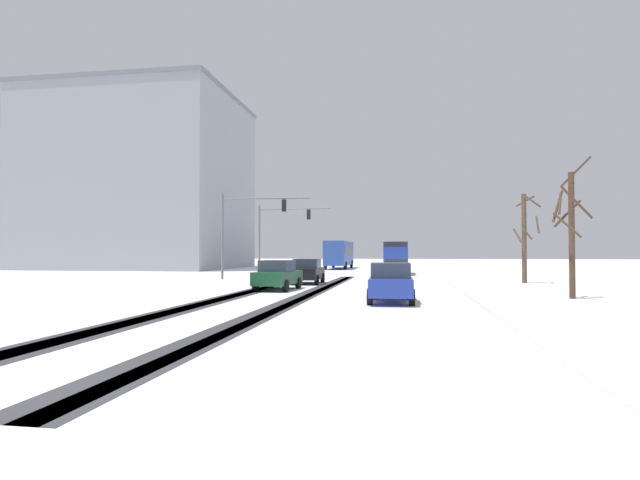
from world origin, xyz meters
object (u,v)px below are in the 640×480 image
(car_blue_fourth, at_px, (391,282))
(box_truck_delivery, at_px, (395,257))
(car_dark_green_third, at_px, (278,275))
(traffic_signal_near_left, at_px, (247,220))
(car_black_second, at_px, (307,271))
(traffic_signal_far_left, at_px, (279,226))
(office_building_far_left_block, at_px, (143,183))
(car_grey_lead, at_px, (396,269))
(bare_tree_sidewalk_mid, at_px, (571,228))
(bare_tree_sidewalk_far, at_px, (525,235))
(bus_oncoming, at_px, (339,253))

(car_blue_fourth, xyz_separation_m, box_truck_delivery, (-0.26, 27.13, 0.82))
(car_dark_green_third, height_order, car_blue_fourth, same)
(traffic_signal_near_left, relative_size, car_black_second, 1.65)
(car_dark_green_third, bearing_deg, traffic_signal_far_left, 103.72)
(car_blue_fourth, relative_size, office_building_far_left_block, 0.17)
(traffic_signal_near_left, distance_m, car_grey_lead, 11.71)
(car_black_second, relative_size, bare_tree_sidewalk_mid, 0.65)
(car_black_second, bearing_deg, car_dark_green_third, -95.66)
(car_dark_green_third, bearing_deg, bare_tree_sidewalk_far, 30.90)
(bare_tree_sidewalk_mid, xyz_separation_m, office_building_far_left_block, (-40.52, 36.80, 7.81))
(car_dark_green_third, relative_size, bus_oncoming, 0.38)
(traffic_signal_far_left, distance_m, car_grey_lead, 15.29)
(car_grey_lead, xyz_separation_m, bare_tree_sidewalk_mid, (7.86, -12.75, 2.33))
(bare_tree_sidewalk_far, bearing_deg, car_grey_lead, 172.88)
(car_blue_fourth, bearing_deg, bare_tree_sidewalk_far, 59.81)
(bare_tree_sidewalk_far, bearing_deg, box_truck_delivery, 125.11)
(bare_tree_sidewalk_mid, bearing_deg, traffic_signal_far_left, 129.90)
(car_grey_lead, height_order, car_black_second, same)
(traffic_signal_far_left, height_order, car_dark_green_third, traffic_signal_far_left)
(car_black_second, relative_size, box_truck_delivery, 0.55)
(traffic_signal_far_left, distance_m, bare_tree_sidewalk_mid, 29.54)
(car_black_second, bearing_deg, car_grey_lead, 36.56)
(car_dark_green_third, bearing_deg, car_black_second, 84.34)
(traffic_signal_far_left, distance_m, car_black_second, 15.53)
(traffic_signal_near_left, height_order, bus_oncoming, traffic_signal_near_left)
(traffic_signal_near_left, xyz_separation_m, bare_tree_sidewalk_far, (19.64, -1.19, -1.28))
(car_grey_lead, height_order, box_truck_delivery, box_truck_delivery)
(box_truck_delivery, relative_size, bare_tree_sidewalk_mid, 1.17)
(bus_oncoming, bearing_deg, bare_tree_sidewalk_mid, -68.63)
(office_building_far_left_block, bearing_deg, car_black_second, -46.32)
(car_black_second, height_order, bare_tree_sidewalk_far, bare_tree_sidewalk_far)
(box_truck_delivery, relative_size, office_building_far_left_block, 0.31)
(office_building_far_left_block, bearing_deg, bare_tree_sidewalk_far, -31.38)
(box_truck_delivery, xyz_separation_m, office_building_far_left_block, (-32.41, 12.64, 9.32))
(car_blue_fourth, bearing_deg, traffic_signal_far_left, 113.39)
(car_black_second, bearing_deg, bare_tree_sidewalk_far, 12.49)
(traffic_signal_far_left, relative_size, car_dark_green_third, 1.66)
(car_black_second, bearing_deg, traffic_signal_near_left, 141.51)
(traffic_signal_far_left, xyz_separation_m, car_black_second, (5.39, -14.10, -3.67))
(traffic_signal_far_left, bearing_deg, car_dark_green_third, -76.28)
(car_grey_lead, bearing_deg, box_truck_delivery, 91.28)
(car_dark_green_third, relative_size, bare_tree_sidewalk_far, 0.70)
(car_blue_fourth, xyz_separation_m, office_building_far_left_block, (-32.67, 39.76, 10.14))
(traffic_signal_far_left, xyz_separation_m, bare_tree_sidewalk_mid, (18.93, -22.64, -1.34))
(office_building_far_left_block, bearing_deg, traffic_signal_near_left, -48.01)
(car_blue_fourth, height_order, office_building_far_left_block, office_building_far_left_block)
(box_truck_delivery, bearing_deg, bare_tree_sidewalk_mid, -71.44)
(car_black_second, distance_m, office_building_far_left_block, 40.37)
(traffic_signal_far_left, height_order, car_black_second, traffic_signal_far_left)
(car_blue_fourth, distance_m, bare_tree_sidewalk_far, 17.11)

